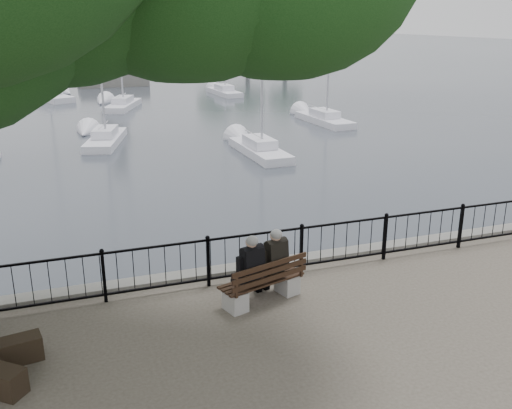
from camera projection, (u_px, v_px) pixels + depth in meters
name	position (u px, v px, depth m)	size (l,w,h in m)	color
harbor	(248.00, 290.00, 12.29)	(260.00, 260.00, 1.20)	#5E5D59
railing	(256.00, 253.00, 11.52)	(22.06, 0.06, 1.00)	black
bench	(263.00, 287.00, 10.64)	(1.76, 0.96, 0.89)	gray
person_left	(248.00, 272.00, 10.45)	(0.54, 0.76, 1.41)	black
person_right	(272.00, 265.00, 10.76)	(0.54, 0.76, 1.41)	black
lion_monument	(110.00, 59.00, 54.40)	(6.25, 6.25, 9.16)	#5E5D59
sailboat_b	(106.00, 137.00, 28.89)	(2.69, 5.18, 11.34)	silver
sailboat_c	(260.00, 148.00, 26.59)	(1.50, 5.09, 9.44)	silver
sailboat_d	(324.00, 119.00, 34.53)	(1.69, 5.28, 8.66)	silver
sailboat_f	(123.00, 103.00, 40.24)	(3.27, 5.35, 11.27)	silver
sailboat_g	(224.00, 91.00, 47.43)	(1.78, 5.26, 9.87)	silver
sailboat_h	(49.00, 94.00, 44.46)	(3.76, 6.27, 15.26)	silver
far_shore	(246.00, 32.00, 87.79)	(30.00, 8.60, 9.18)	#433D35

